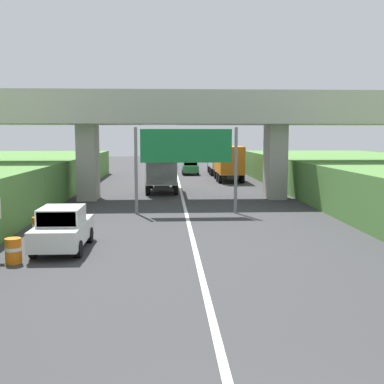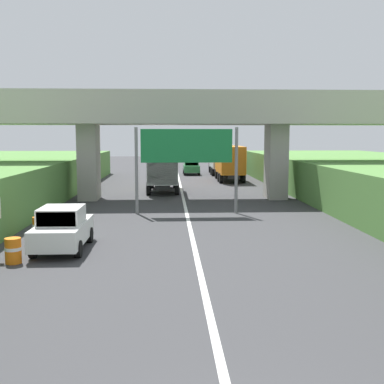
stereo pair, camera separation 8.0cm
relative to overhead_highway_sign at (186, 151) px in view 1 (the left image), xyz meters
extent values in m
cube|color=white|center=(0.00, 0.71, -3.59)|extent=(0.20, 86.07, 0.01)
cube|color=#ADA89E|center=(0.00, 6.46, 2.18)|extent=(40.00, 4.80, 1.10)
cube|color=#ADA89E|center=(0.00, 4.24, 3.28)|extent=(40.00, 0.36, 1.10)
cube|color=#ADA89E|center=(0.00, 8.68, 3.28)|extent=(40.00, 0.36, 1.10)
cube|color=#9F9A91|center=(-6.58, 6.46, -0.98)|extent=(1.30, 2.20, 5.23)
cube|color=#9F9A91|center=(6.58, 6.46, -0.98)|extent=(1.30, 2.20, 5.23)
cylinder|color=slate|center=(-2.85, 0.00, -1.13)|extent=(0.18, 0.18, 4.93)
cylinder|color=slate|center=(2.85, 0.00, -1.13)|extent=(0.18, 0.18, 4.93)
cube|color=#167238|center=(0.00, 0.00, 0.28)|extent=(5.20, 0.12, 1.90)
cube|color=white|center=(0.00, -0.01, 0.28)|extent=(4.89, 0.01, 1.67)
cube|color=black|center=(4.92, 20.01, -2.93)|extent=(1.10, 7.30, 0.36)
cube|color=orange|center=(4.92, 22.61, -1.70)|extent=(2.10, 2.10, 2.10)
cube|color=#2D3842|center=(4.92, 23.63, -1.40)|extent=(1.89, 0.06, 0.90)
cube|color=orange|center=(4.92, 18.96, -1.45)|extent=(2.30, 5.20, 2.60)
cube|color=#AC5B13|center=(4.92, 16.38, -1.45)|extent=(2.21, 0.04, 2.50)
cylinder|color=black|center=(3.95, 22.61, -3.11)|extent=(0.30, 0.96, 0.96)
cylinder|color=black|center=(5.89, 22.61, -3.11)|extent=(0.30, 0.96, 0.96)
cylinder|color=black|center=(3.85, 17.53, -3.11)|extent=(0.30, 0.96, 0.96)
cylinder|color=black|center=(5.99, 17.53, -3.11)|extent=(0.30, 0.96, 0.96)
cylinder|color=black|center=(3.85, 19.22, -3.11)|extent=(0.30, 0.96, 0.96)
cylinder|color=black|center=(5.99, 19.22, -3.11)|extent=(0.30, 0.96, 0.96)
cube|color=black|center=(4.94, 28.31, -2.93)|extent=(1.10, 7.30, 0.36)
cube|color=black|center=(4.94, 30.91, -1.70)|extent=(2.10, 2.10, 2.10)
cube|color=#2D3842|center=(4.94, 31.93, -1.40)|extent=(1.89, 0.06, 0.90)
cube|color=silver|center=(4.94, 27.26, -1.45)|extent=(2.30, 5.20, 2.60)
cube|color=#A8A8A4|center=(4.94, 24.68, -1.45)|extent=(2.21, 0.04, 2.50)
cylinder|color=black|center=(3.97, 30.91, -3.11)|extent=(0.30, 0.96, 0.96)
cylinder|color=black|center=(5.91, 30.91, -3.11)|extent=(0.30, 0.96, 0.96)
cylinder|color=black|center=(3.87, 25.83, -3.11)|extent=(0.30, 0.96, 0.96)
cylinder|color=black|center=(6.01, 25.83, -3.11)|extent=(0.30, 0.96, 0.96)
cylinder|color=black|center=(3.87, 27.52, -3.11)|extent=(0.30, 0.96, 0.96)
cylinder|color=black|center=(6.01, 27.52, -3.11)|extent=(0.30, 0.96, 0.96)
cube|color=black|center=(-1.49, 11.20, -2.93)|extent=(1.10, 7.30, 0.36)
cube|color=gold|center=(-1.49, 13.80, -1.70)|extent=(2.10, 2.10, 2.10)
cube|color=#2D3842|center=(-1.49, 14.82, -1.40)|extent=(1.89, 0.06, 0.90)
cube|color=silver|center=(-1.49, 10.15, -1.45)|extent=(2.30, 5.20, 2.60)
cube|color=#A8A8A4|center=(-1.49, 7.57, -1.45)|extent=(2.21, 0.04, 2.50)
cylinder|color=black|center=(-2.46, 13.80, -3.11)|extent=(0.30, 0.96, 0.96)
cylinder|color=black|center=(-0.52, 13.80, -3.11)|extent=(0.30, 0.96, 0.96)
cylinder|color=black|center=(-2.56, 8.72, -3.11)|extent=(0.30, 0.96, 0.96)
cylinder|color=black|center=(-0.42, 8.72, -3.11)|extent=(0.30, 0.96, 0.96)
cylinder|color=black|center=(-2.56, 10.41, -3.11)|extent=(0.30, 0.96, 0.96)
cylinder|color=black|center=(-0.42, 10.41, -3.11)|extent=(0.30, 0.96, 0.96)
cube|color=silver|center=(-5.16, -8.68, -2.89)|extent=(1.76, 4.10, 0.76)
cube|color=silver|center=(-5.16, -8.83, -2.19)|extent=(1.56, 1.90, 0.64)
cube|color=#2D3842|center=(-5.16, -9.75, -2.19)|extent=(1.44, 0.06, 0.54)
cylinder|color=black|center=(-5.98, -7.41, -3.27)|extent=(0.22, 0.64, 0.64)
cylinder|color=black|center=(-4.34, -7.41, -3.27)|extent=(0.22, 0.64, 0.64)
cylinder|color=black|center=(-5.98, -9.96, -3.27)|extent=(0.22, 0.64, 0.64)
cylinder|color=black|center=(-4.34, -9.96, -3.27)|extent=(0.22, 0.64, 0.64)
cube|color=#236B38|center=(1.56, 28.09, -2.89)|extent=(1.76, 4.10, 0.76)
cube|color=#236B38|center=(1.56, 27.94, -2.19)|extent=(1.56, 1.90, 0.64)
cube|color=#2D3842|center=(1.56, 27.02, -2.19)|extent=(1.44, 0.06, 0.54)
cylinder|color=black|center=(0.74, 29.37, -3.27)|extent=(0.22, 0.64, 0.64)
cylinder|color=black|center=(2.38, 29.37, -3.27)|extent=(0.22, 0.64, 0.64)
cylinder|color=black|center=(0.74, 26.82, -3.27)|extent=(0.22, 0.64, 0.64)
cylinder|color=black|center=(2.38, 26.82, -3.27)|extent=(0.22, 0.64, 0.64)
cylinder|color=orange|center=(-6.47, -10.65, -3.14)|extent=(0.56, 0.56, 0.90)
cylinder|color=white|center=(-6.47, -10.65, -3.07)|extent=(0.57, 0.57, 0.12)
cylinder|color=orange|center=(-6.74, -6.23, -3.14)|extent=(0.56, 0.56, 0.90)
cylinder|color=white|center=(-6.74, -6.23, -3.07)|extent=(0.57, 0.57, 0.12)
camera|label=1|loc=(-1.07, -27.45, 0.86)|focal=45.17mm
camera|label=2|loc=(-0.99, -27.45, 0.86)|focal=45.17mm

